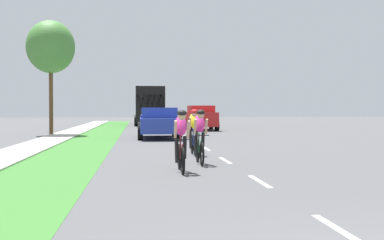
{
  "coord_description": "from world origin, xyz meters",
  "views": [
    {
      "loc": [
        -2.65,
        -3.69,
        1.63
      ],
      "look_at": [
        0.3,
        23.26,
        0.95
      ],
      "focal_mm": 45.35,
      "sensor_mm": 36.0,
      "label": 1
    }
  ],
  "objects": [
    {
      "name": "lane_markings_center",
      "position": [
        0.0,
        24.0,
        0.0
      ],
      "size": [
        0.12,
        53.49,
        0.01
      ],
      "color": "white",
      "rests_on": "ground_plane"
    },
    {
      "name": "sidewalk_concrete",
      "position": [
        -7.05,
        20.0,
        0.0
      ],
      "size": [
        1.7,
        70.0,
        0.1
      ],
      "primitive_type": "cube",
      "color": "#B2ADA3",
      "rests_on": "ground_plane"
    },
    {
      "name": "bus_black",
      "position": [
        -1.68,
        43.21,
        1.98
      ],
      "size": [
        2.78,
        11.6,
        3.48
      ],
      "color": "black",
      "rests_on": "ground_plane"
    },
    {
      "name": "grass_verge",
      "position": [
        -4.97,
        20.0,
        0.0
      ],
      "size": [
        2.46,
        70.0,
        0.01
      ],
      "primitive_type": "cube",
      "color": "#38722D",
      "rests_on": "ground_plane"
    },
    {
      "name": "cyclist_distant",
      "position": [
        -0.78,
        12.85,
        0.81
      ],
      "size": [
        0.42,
        1.72,
        1.58
      ],
      "color": "black",
      "rests_on": "ground_plane"
    },
    {
      "name": "street_tree_near",
      "position": [
        -7.91,
        26.15,
        5.25
      ],
      "size": [
        2.86,
        2.86,
        6.86
      ],
      "color": "brown",
      "rests_on": "ground_plane"
    },
    {
      "name": "cyclist_trailing",
      "position": [
        -0.91,
        10.2,
        0.81
      ],
      "size": [
        0.42,
        1.72,
        1.58
      ],
      "color": "black",
      "rests_on": "ground_plane"
    },
    {
      "name": "ground_plane",
      "position": [
        0.0,
        20.0,
        0.0
      ],
      "size": [
        120.0,
        120.0,
        0.0
      ],
      "primitive_type": "plane",
      "color": "#4C4C4F"
    },
    {
      "name": "cyclist_lead",
      "position": [
        -1.59,
        8.53,
        0.81
      ],
      "size": [
        0.42,
        1.72,
        1.58
      ],
      "color": "black",
      "rests_on": "ground_plane"
    },
    {
      "name": "suv_red",
      "position": [
        1.86,
        31.48,
        0.95
      ],
      "size": [
        2.15,
        4.7,
        1.79
      ],
      "color": "red",
      "rests_on": "ground_plane"
    },
    {
      "name": "pickup_blue",
      "position": [
        -1.61,
        22.2,
        0.83
      ],
      "size": [
        2.22,
        5.1,
        1.64
      ],
      "color": "#23389E",
      "rests_on": "ground_plane"
    }
  ]
}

